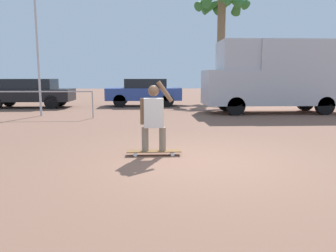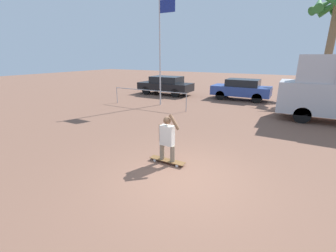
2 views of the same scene
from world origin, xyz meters
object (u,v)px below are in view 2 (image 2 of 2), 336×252
Objects in this scene: skateboard at (167,160)px; person_skateboarder at (167,137)px; flagpole at (161,44)px; parked_car_black at (166,85)px; parked_car_blue at (241,89)px.

person_skateboarder reaches higher than skateboard.
person_skateboarder is 0.22× the size of flagpole.
parked_car_black is (-6.43, 11.08, -0.04)m from person_skateboarder.
skateboard is at bearing 0.00° from person_skateboarder.
person_skateboarder is at bearing -180.00° from skateboard.
parked_car_blue reaches higher than skateboard.
parked_car_blue is (-0.38, 11.76, 0.72)m from skateboard.
flagpole is at bearing -63.46° from parked_car_black.
parked_car_black is at bearing 120.12° from skateboard.
person_skateboarder is at bearing -88.16° from parked_car_blue.
flagpole is (1.92, -3.84, 3.03)m from parked_car_black.
parked_car_blue is (-0.38, 11.76, -0.05)m from person_skateboarder.
person_skateboarder is (-0.00, -0.00, 0.77)m from skateboard.
parked_car_black is (-6.43, 11.08, 0.73)m from skateboard.
parked_car_blue is at bearing 47.59° from flagpole.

